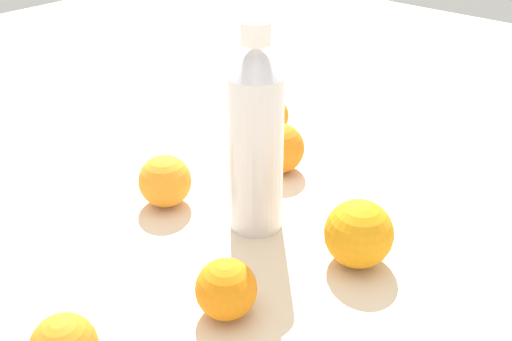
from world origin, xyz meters
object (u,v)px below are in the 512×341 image
orange_2 (271,116)px  orange_3 (359,234)px  water_bottle (256,139)px  orange_0 (226,289)px  orange_4 (165,181)px  orange_1 (279,148)px

orange_2 → orange_3: size_ratio=0.76×
water_bottle → orange_2: water_bottle is taller
orange_0 → water_bottle: bearing=120.9°
orange_2 → orange_4: 0.27m
orange_1 → water_bottle: bearing=-62.1°
orange_1 → orange_4: 0.18m
orange_2 → orange_4: size_ratio=0.85×
orange_3 → orange_4: bearing=-166.7°
water_bottle → orange_2: (-0.16, 0.22, -0.09)m
orange_4 → orange_3: bearing=13.3°
orange_3 → orange_2: bearing=146.3°
orange_2 → orange_1: bearing=-44.3°
orange_2 → orange_0: bearing=-55.7°
orange_0 → orange_2: size_ratio=1.07×
orange_0 → orange_4: size_ratio=0.91×
orange_0 → orange_4: (-0.21, 0.10, 0.00)m
orange_1 → orange_2: bearing=135.7°
orange_3 → orange_4: orange_3 is taller
orange_1 → orange_2: orange_1 is taller
orange_1 → orange_0: bearing=-60.5°
orange_1 → orange_4: size_ratio=1.04×
water_bottle → orange_4: (-0.12, -0.04, -0.09)m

